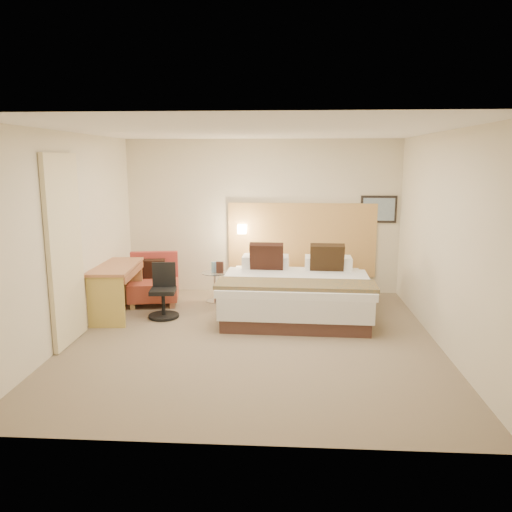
# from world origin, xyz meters

# --- Properties ---
(floor) EXTENTS (4.80, 5.00, 0.02)m
(floor) POSITION_xyz_m (0.00, 0.00, -0.01)
(floor) COLOR #7A6852
(floor) RESTS_ON ground
(ceiling) EXTENTS (4.80, 5.00, 0.02)m
(ceiling) POSITION_xyz_m (0.00, 0.00, 2.71)
(ceiling) COLOR white
(ceiling) RESTS_ON floor
(wall_back) EXTENTS (4.80, 0.02, 2.70)m
(wall_back) POSITION_xyz_m (0.00, 2.51, 1.35)
(wall_back) COLOR beige
(wall_back) RESTS_ON floor
(wall_front) EXTENTS (4.80, 0.02, 2.70)m
(wall_front) POSITION_xyz_m (0.00, -2.51, 1.35)
(wall_front) COLOR beige
(wall_front) RESTS_ON floor
(wall_left) EXTENTS (0.02, 5.00, 2.70)m
(wall_left) POSITION_xyz_m (-2.41, 0.00, 1.35)
(wall_left) COLOR beige
(wall_left) RESTS_ON floor
(wall_right) EXTENTS (0.02, 5.00, 2.70)m
(wall_right) POSITION_xyz_m (2.41, 0.00, 1.35)
(wall_right) COLOR beige
(wall_right) RESTS_ON floor
(headboard_panel) EXTENTS (2.60, 0.04, 1.30)m
(headboard_panel) POSITION_xyz_m (0.70, 2.47, 0.95)
(headboard_panel) COLOR tan
(headboard_panel) RESTS_ON wall_back
(art_frame) EXTENTS (0.62, 0.03, 0.47)m
(art_frame) POSITION_xyz_m (2.02, 2.48, 1.50)
(art_frame) COLOR black
(art_frame) RESTS_ON wall_back
(art_canvas) EXTENTS (0.54, 0.01, 0.39)m
(art_canvas) POSITION_xyz_m (2.02, 2.46, 1.50)
(art_canvas) COLOR gray
(art_canvas) RESTS_ON wall_back
(lamp_arm) EXTENTS (0.02, 0.12, 0.02)m
(lamp_arm) POSITION_xyz_m (-0.35, 2.42, 1.15)
(lamp_arm) COLOR silver
(lamp_arm) RESTS_ON wall_back
(lamp_shade) EXTENTS (0.15, 0.15, 0.15)m
(lamp_shade) POSITION_xyz_m (-0.35, 2.36, 1.15)
(lamp_shade) COLOR #FFEDC6
(lamp_shade) RESTS_ON wall_back
(curtain) EXTENTS (0.06, 0.90, 2.42)m
(curtain) POSITION_xyz_m (-2.36, -0.25, 1.22)
(curtain) COLOR beige
(curtain) RESTS_ON wall_left
(bottle_a) EXTENTS (0.06, 0.06, 0.18)m
(bottle_a) POSITION_xyz_m (-0.79, 1.77, 0.59)
(bottle_a) COLOR #82B2CA
(bottle_a) RESTS_ON side_table
(bottle_b) EXTENTS (0.06, 0.06, 0.18)m
(bottle_b) POSITION_xyz_m (-0.75, 1.80, 0.59)
(bottle_b) COLOR #91BAE0
(bottle_b) RESTS_ON side_table
(menu_folder) EXTENTS (0.12, 0.07, 0.20)m
(menu_folder) POSITION_xyz_m (-0.66, 1.71, 0.60)
(menu_folder) COLOR #3A1E18
(menu_folder) RESTS_ON side_table
(bed) EXTENTS (2.25, 2.18, 1.07)m
(bed) POSITION_xyz_m (0.58, 1.19, 0.35)
(bed) COLOR #422721
(bed) RESTS_ON floor
(lounge_chair) EXTENTS (0.89, 0.81, 0.83)m
(lounge_chair) POSITION_xyz_m (-1.75, 1.62, 0.33)
(lounge_chair) COLOR tan
(lounge_chair) RESTS_ON floor
(side_table) EXTENTS (0.52, 0.52, 0.50)m
(side_table) POSITION_xyz_m (-0.76, 1.77, 0.28)
(side_table) COLOR #BBBDC1
(side_table) RESTS_ON floor
(desk) EXTENTS (0.66, 1.29, 0.78)m
(desk) POSITION_xyz_m (-2.11, 0.92, 0.62)
(desk) COLOR #A76641
(desk) RESTS_ON floor
(desk_chair) EXTENTS (0.50, 0.50, 0.81)m
(desk_chair) POSITION_xyz_m (-1.41, 0.89, 0.33)
(desk_chair) COLOR black
(desk_chair) RESTS_ON floor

